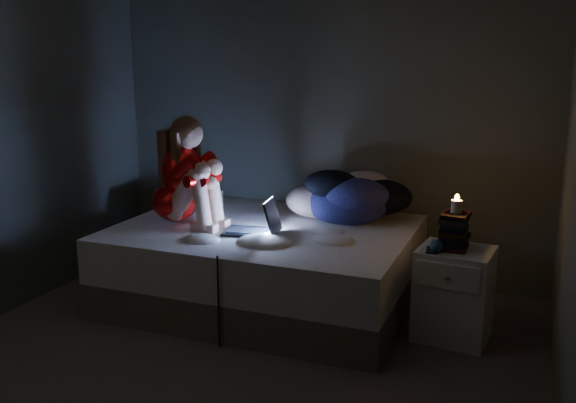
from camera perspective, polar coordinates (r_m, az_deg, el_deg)
The scene contains 12 objects.
floor at distance 3.77m, azimuth -6.57°, elevation -15.32°, with size 3.60×3.80×0.02m, color #413B39.
wall_back at distance 5.10m, azimuth 3.28°, elevation 7.69°, with size 3.60×0.02×2.60m, color #41463B.
bed at distance 4.62m, azimuth -2.09°, elevation -5.72°, with size 2.08×1.56×0.57m, color #B7B5B1, non-canonical shape.
pillow at distance 5.16m, azimuth -8.85°, elevation 0.14°, with size 0.43×0.31×0.13m, color white.
woman at distance 4.60m, azimuth -10.35°, elevation 2.84°, with size 0.50×0.33×0.80m, color maroon, non-canonical shape.
laptop at distance 4.33m, azimuth -3.44°, elevation -1.27°, with size 0.37×0.26×0.26m, color black, non-canonical shape.
clothes_pile at distance 4.69m, azimuth 5.29°, elevation 0.70°, with size 0.68×0.54×0.41m, color #110F40, non-canonical shape.
nightstand at distance 4.17m, azimuth 14.85°, elevation -8.11°, with size 0.45×0.40×0.60m, color silver.
book_stack at distance 4.06m, azimuth 14.95°, elevation -2.61°, with size 0.19×0.25×0.22m, color black, non-canonical shape.
candle at distance 4.02m, azimuth 15.08°, elevation -0.53°, with size 0.07×0.07×0.08m, color beige.
phone at distance 3.98m, azimuth 13.12°, elevation -4.40°, with size 0.07×0.14×0.01m, color black.
blue_orb at distance 3.96m, azimuth 13.52°, elevation -4.03°, with size 0.08×0.08×0.08m, color navy.
Camera 1 is at (1.60, -2.91, 1.77)m, focal length 39.07 mm.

